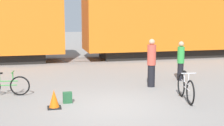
{
  "coord_description": "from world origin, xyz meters",
  "views": [
    {
      "loc": [
        -2.11,
        -8.7,
        2.75
      ],
      "look_at": [
        0.31,
        1.47,
        1.1
      ],
      "focal_mm": 50.0,
      "sensor_mm": 36.0,
      "label": 1
    }
  ],
  "objects_px": {
    "bicycle_silver": "(186,88)",
    "backpack": "(67,98)",
    "person_in_red": "(151,63)",
    "traffic_cone": "(54,100)",
    "freight_train": "(74,10)",
    "bicycle_green": "(5,86)",
    "person_in_green": "(181,60)"
  },
  "relations": [
    {
      "from": "bicycle_silver",
      "to": "backpack",
      "type": "relative_size",
      "value": 5.16
    },
    {
      "from": "bicycle_silver",
      "to": "person_in_red",
      "type": "relative_size",
      "value": 0.96
    },
    {
      "from": "person_in_red",
      "to": "traffic_cone",
      "type": "bearing_deg",
      "value": -101.04
    },
    {
      "from": "bicycle_silver",
      "to": "traffic_cone",
      "type": "relative_size",
      "value": 3.19
    },
    {
      "from": "freight_train",
      "to": "bicycle_silver",
      "type": "bearing_deg",
      "value": -75.91
    },
    {
      "from": "freight_train",
      "to": "bicycle_green",
      "type": "relative_size",
      "value": 17.05
    },
    {
      "from": "bicycle_silver",
      "to": "bicycle_green",
      "type": "distance_m",
      "value": 5.99
    },
    {
      "from": "person_in_green",
      "to": "traffic_cone",
      "type": "bearing_deg",
      "value": 94.04
    },
    {
      "from": "bicycle_silver",
      "to": "person_in_red",
      "type": "xyz_separation_m",
      "value": [
        -0.4,
        2.06,
        0.52
      ]
    },
    {
      "from": "backpack",
      "to": "person_in_green",
      "type": "bearing_deg",
      "value": 24.96
    },
    {
      "from": "bicycle_green",
      "to": "person_in_green",
      "type": "height_order",
      "value": "person_in_green"
    },
    {
      "from": "bicycle_green",
      "to": "backpack",
      "type": "height_order",
      "value": "bicycle_green"
    },
    {
      "from": "bicycle_green",
      "to": "traffic_cone",
      "type": "distance_m",
      "value": 2.36
    },
    {
      "from": "freight_train",
      "to": "person_in_red",
      "type": "relative_size",
      "value": 15.18
    },
    {
      "from": "bicycle_green",
      "to": "backpack",
      "type": "xyz_separation_m",
      "value": [
        1.96,
        -1.34,
        -0.19
      ]
    },
    {
      "from": "backpack",
      "to": "freight_train",
      "type": "bearing_deg",
      "value": 82.03
    },
    {
      "from": "bicycle_green",
      "to": "person_in_green",
      "type": "xyz_separation_m",
      "value": [
        6.88,
        0.95,
        0.48
      ]
    },
    {
      "from": "freight_train",
      "to": "bicycle_silver",
      "type": "distance_m",
      "value": 10.33
    },
    {
      "from": "bicycle_green",
      "to": "traffic_cone",
      "type": "xyz_separation_m",
      "value": [
        1.53,
        -1.8,
        -0.1
      ]
    },
    {
      "from": "bicycle_green",
      "to": "person_in_red",
      "type": "relative_size",
      "value": 0.89
    },
    {
      "from": "bicycle_silver",
      "to": "freight_train",
      "type": "bearing_deg",
      "value": 104.09
    },
    {
      "from": "freight_train",
      "to": "person_in_green",
      "type": "distance_m",
      "value": 8.04
    },
    {
      "from": "person_in_green",
      "to": "backpack",
      "type": "relative_size",
      "value": 4.82
    },
    {
      "from": "freight_train",
      "to": "bicycle_green",
      "type": "xyz_separation_m",
      "value": [
        -3.24,
        -7.79,
        -2.6
      ]
    },
    {
      "from": "freight_train",
      "to": "person_in_red",
      "type": "distance_m",
      "value": 8.18
    },
    {
      "from": "person_in_green",
      "to": "traffic_cone",
      "type": "distance_m",
      "value": 6.04
    },
    {
      "from": "backpack",
      "to": "bicycle_green",
      "type": "bearing_deg",
      "value": 145.68
    },
    {
      "from": "bicycle_silver",
      "to": "bicycle_green",
      "type": "height_order",
      "value": "bicycle_silver"
    },
    {
      "from": "person_in_red",
      "to": "backpack",
      "type": "relative_size",
      "value": 5.38
    },
    {
      "from": "bicycle_green",
      "to": "person_in_red",
      "type": "bearing_deg",
      "value": 1.52
    },
    {
      "from": "bicycle_green",
      "to": "person_in_green",
      "type": "bearing_deg",
      "value": 7.84
    },
    {
      "from": "freight_train",
      "to": "backpack",
      "type": "distance_m",
      "value": 9.64
    }
  ]
}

